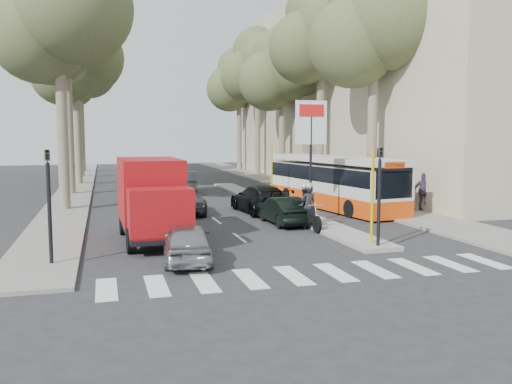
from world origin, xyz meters
TOP-DOWN VIEW (x-y plane):
  - ground at (0.00, 0.00)m, footprint 120.00×120.00m
  - sidewalk_right at (8.60, 25.00)m, footprint 3.20×70.00m
  - median_left at (-8.00, 28.00)m, footprint 2.40×64.00m
  - traffic_island at (3.25, 11.00)m, footprint 1.50×26.00m
  - building_near at (15.50, 12.00)m, footprint 11.00×18.00m
  - building_far at (15.50, 34.00)m, footprint 11.00×20.00m
  - billboard at (3.25, 5.00)m, footprint 1.50×12.10m
  - traffic_light_island at (3.25, -1.50)m, footprint 0.16×0.41m
  - traffic_light_left at (-7.60, -1.00)m, footprint 0.16×0.41m
  - tree_l_a at (-7.87, 12.11)m, footprint 7.40×7.20m
  - tree_l_b at (-7.97, 20.11)m, footprint 7.40×7.20m
  - tree_l_c at (-7.77, 28.11)m, footprint 7.40×7.20m
  - tree_l_d at (-7.87, 36.11)m, footprint 7.40×7.20m
  - tree_l_e at (-7.97, 44.11)m, footprint 7.40×7.20m
  - tree_r_a at (9.13, 10.11)m, footprint 7.40×7.20m
  - tree_r_b at (9.23, 18.11)m, footprint 7.40×7.20m
  - tree_r_c at (9.03, 26.11)m, footprint 7.40×7.20m
  - tree_r_d at (9.13, 34.11)m, footprint 7.40×7.20m
  - tree_r_e at (9.23, 42.11)m, footprint 7.40×7.20m
  - silver_hatchback at (-3.50, -1.50)m, footprint 1.84×3.84m
  - dark_hatchback at (1.80, 4.68)m, footprint 1.46×3.86m
  - queue_car_a at (-2.02, 9.30)m, footprint 2.40×4.56m
  - queue_car_b at (1.80, 8.40)m, footprint 2.34×5.11m
  - queue_car_c at (-1.77, 19.92)m, footprint 1.96×3.96m
  - queue_car_d at (-0.50, 19.77)m, footprint 2.03×4.62m
  - queue_car_e at (-4.00, 15.10)m, footprint 1.96×4.23m
  - red_truck at (-4.24, 2.44)m, footprint 2.40×5.90m
  - city_bus at (6.20, 9.22)m, footprint 3.82×11.13m
  - motorcycle at (2.39, 3.25)m, footprint 0.87×2.39m
  - pedestrian_near at (10.00, 6.11)m, footprint 1.23×1.20m
  - pedestrian_far at (9.36, 6.74)m, footprint 1.20×0.91m

SIDE VIEW (x-z plane):
  - ground at x=0.00m, z-range 0.00..0.00m
  - sidewalk_right at x=8.60m, z-range 0.00..0.12m
  - median_left at x=-8.00m, z-range 0.00..0.12m
  - traffic_island at x=3.25m, z-range 0.00..0.16m
  - queue_car_e at x=-4.00m, z-range 0.00..1.20m
  - queue_car_a at x=-2.02m, z-range 0.00..1.22m
  - dark_hatchback at x=1.80m, z-range 0.00..1.26m
  - silver_hatchback at x=-3.50m, z-range 0.00..1.26m
  - queue_car_c at x=-1.77m, z-range 0.00..1.30m
  - queue_car_b at x=1.80m, z-range 0.00..1.45m
  - queue_car_d at x=-0.50m, z-range 0.00..1.48m
  - motorcycle at x=2.39m, z-range -0.09..1.94m
  - pedestrian_far at x=9.36m, z-range 0.12..1.82m
  - pedestrian_near at x=10.00m, z-range 0.12..2.08m
  - city_bus at x=6.20m, z-range 0.08..2.95m
  - red_truck at x=-4.24m, z-range 0.09..3.20m
  - traffic_light_island at x=3.25m, z-range 0.69..4.29m
  - traffic_light_left at x=-7.60m, z-range 0.69..4.29m
  - billboard at x=3.25m, z-range 0.90..6.50m
  - building_far at x=15.50m, z-range 0.00..16.00m
  - building_near at x=15.50m, z-range 0.00..18.00m
  - tree_r_c at x=9.03m, z-range 3.03..16.35m
  - tree_l_c at x=-7.77m, z-range 3.18..16.89m
  - tree_l_a at x=-7.87m, z-range 3.33..17.43m
  - tree_r_a at x=9.13m, z-range 3.33..17.43m
  - tree_r_e at x=9.23m, z-range 3.33..17.43m
  - tree_l_e at x=-7.97m, z-range 3.48..17.97m
  - tree_l_b at x=-7.97m, z-range 3.63..18.51m
  - tree_r_d at x=9.13m, z-range 3.63..18.51m
  - tree_r_b at x=9.23m, z-range 3.78..19.05m
  - tree_l_d at x=-7.87m, z-range 3.93..19.59m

